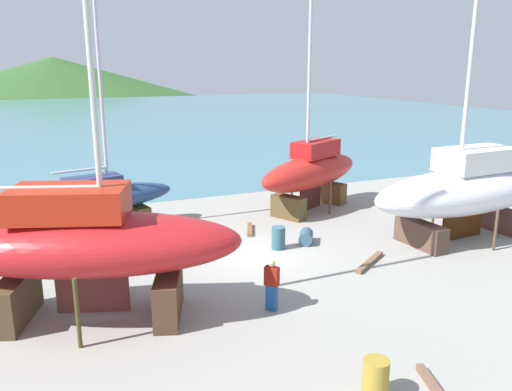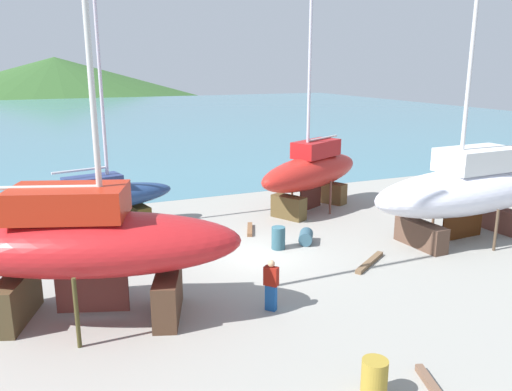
% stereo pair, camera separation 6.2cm
% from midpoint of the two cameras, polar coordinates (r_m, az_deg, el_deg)
% --- Properties ---
extents(ground_plane, '(48.26, 48.26, 0.00)m').
position_cam_midpoint_polar(ground_plane, '(19.01, 2.98, -8.85)').
color(ground_plane, gray).
extents(sea_water, '(131.62, 99.30, 0.01)m').
position_cam_midpoint_polar(sea_water, '(78.11, -17.67, 8.12)').
color(sea_water, teal).
rests_on(sea_water, ground).
extents(headland_hill, '(141.80, 141.80, 19.64)m').
position_cam_midpoint_polar(headland_hill, '(168.99, -21.35, 10.78)').
color(headland_hill, '#2F5526').
rests_on(headland_hill, ground).
extents(sailboat_large_starboard, '(9.47, 5.84, 15.73)m').
position_cam_midpoint_polar(sailboat_large_starboard, '(15.87, -18.30, -5.08)').
color(sailboat_large_starboard, '#493021').
rests_on(sailboat_large_starboard, ground).
extents(sailboat_mid_port, '(9.78, 3.60, 16.07)m').
position_cam_midpoint_polar(sailboat_mid_port, '(24.08, 22.23, 0.63)').
color(sailboat_mid_port, brown).
rests_on(sailboat_mid_port, ground).
extents(sailboat_small_center, '(7.19, 3.41, 12.14)m').
position_cam_midpoint_polar(sailboat_small_center, '(24.51, -16.91, -0.26)').
color(sailboat_small_center, '#4F4119').
rests_on(sailboat_small_center, ground).
extents(sailboat_far_slipway, '(7.97, 5.51, 14.20)m').
position_cam_midpoint_polar(sailboat_far_slipway, '(26.95, 6.09, 2.71)').
color(sailboat_far_slipway, brown).
rests_on(sailboat_far_slipway, ground).
extents(worker, '(0.47, 0.49, 1.66)m').
position_cam_midpoint_polar(worker, '(16.16, 1.64, -9.83)').
color(worker, '#1A4C95').
rests_on(worker, ground).
extents(barrel_ochre, '(0.80, 0.80, 0.94)m').
position_cam_midpoint_polar(barrel_ochre, '(21.48, 2.42, -4.72)').
color(barrel_ochre, '#2D5664').
rests_on(barrel_ochre, ground).
extents(barrel_tipped_left, '(0.99, 1.11, 0.58)m').
position_cam_midpoint_polar(barrel_tipped_left, '(22.26, 5.47, -4.58)').
color(barrel_tipped_left, '#305465').
rests_on(barrel_tipped_left, ground).
extents(barrel_blue_faded, '(0.85, 0.85, 0.93)m').
position_cam_midpoint_polar(barrel_blue_faded, '(12.84, 12.97, -19.13)').
color(barrel_blue_faded, olive).
rests_on(barrel_blue_faded, ground).
extents(timber_long_aft, '(2.11, 1.53, 0.15)m').
position_cam_midpoint_polar(timber_long_aft, '(20.46, 12.42, -7.24)').
color(timber_long_aft, brown).
rests_on(timber_long_aft, ground).
extents(timber_long_fore, '(0.57, 1.23, 0.17)m').
position_cam_midpoint_polar(timber_long_fore, '(13.77, 18.58, -18.93)').
color(timber_long_fore, brown).
rests_on(timber_long_fore, ground).
extents(timber_short_cross, '(0.88, 1.68, 0.16)m').
position_cam_midpoint_polar(timber_short_cross, '(23.83, -0.78, -3.77)').
color(timber_short_cross, brown).
rests_on(timber_short_cross, ground).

